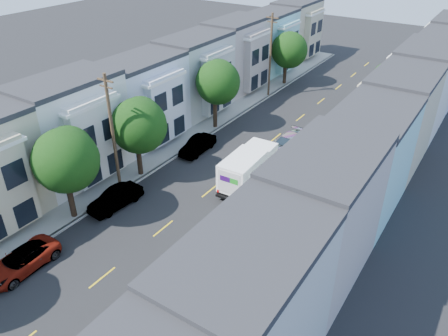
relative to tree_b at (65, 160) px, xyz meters
name	(u,v)px	position (x,y,z in m)	size (l,w,h in m)	color
ground	(163,229)	(6.30, 2.63, -5.09)	(160.00, 160.00, 0.00)	black
road_slab	(262,149)	(6.30, 17.63, -5.08)	(12.00, 70.00, 0.02)	black
curb_left	(211,133)	(0.25, 17.63, -5.01)	(0.30, 70.00, 0.15)	gray
curb_right	(319,165)	(12.35, 17.63, -5.01)	(0.30, 70.00, 0.15)	gray
sidewalk_left	(201,130)	(-1.05, 17.63, -5.01)	(2.60, 70.00, 0.15)	gray
sidewalk_right	(333,169)	(13.65, 17.63, -5.01)	(2.60, 70.00, 0.15)	gray
centerline	(262,149)	(6.30, 17.63, -5.09)	(0.12, 70.00, 0.01)	gold
townhouse_row_left	(174,123)	(-4.85, 17.63, -5.09)	(5.00, 70.00, 8.50)	#92D5D5
townhouse_row_right	(375,182)	(17.45, 17.63, -5.09)	(5.00, 70.00, 8.50)	#92D5D5
tree_b	(65,160)	(0.00, 0.00, 0.00)	(4.70, 4.70, 7.46)	black
tree_c	(138,126)	(0.00, 7.42, -0.20)	(4.70, 4.70, 7.26)	black
tree_d	(217,82)	(0.00, 19.13, 0.10)	(4.58, 4.58, 7.50)	black
tree_e	(289,50)	(0.00, 35.72, -0.43)	(4.70, 4.70, 7.02)	black
tree_far_r	(384,78)	(13.20, 32.94, -0.94)	(3.10, 3.10, 5.75)	black
utility_pole_near	(113,135)	(0.00, 4.63, 0.06)	(1.60, 0.26, 10.00)	#42301E
utility_pole_far	(270,56)	(0.00, 30.63, 0.06)	(1.60, 0.26, 10.00)	#42301E
fedex_truck	(248,168)	(8.45, 11.20, -3.37)	(2.47, 6.41, 3.07)	white
lead_sedan	(287,144)	(8.49, 18.66, -4.32)	(2.15, 5.11, 1.53)	black
parked_left_b	(21,261)	(1.40, -5.64, -4.39)	(2.30, 4.99, 1.39)	#0C163C
parked_left_c	(116,199)	(1.40, 2.76, -4.34)	(1.58, 4.48, 1.49)	#A9ACB1
parked_left_d	(198,145)	(1.40, 13.65, -4.35)	(1.55, 4.40, 1.47)	#5A071A
parked_right_b	(183,281)	(11.20, -1.24, -4.46)	(2.07, 4.48, 1.25)	silver
parked_right_c	(327,138)	(11.20, 22.11, -4.37)	(1.70, 4.45, 1.44)	black
parked_right_d	(360,104)	(11.20, 32.46, -4.34)	(2.49, 5.41, 1.50)	black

